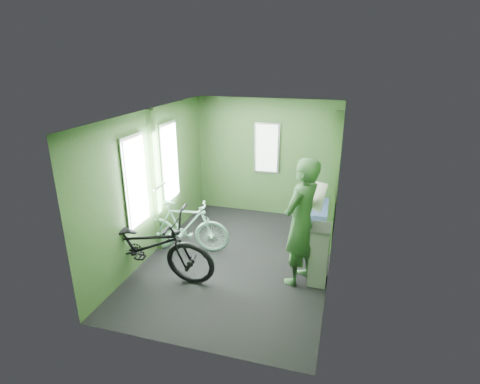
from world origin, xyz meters
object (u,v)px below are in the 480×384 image
Objects in this scene: bicycle_black at (147,278)px; passenger at (301,222)px; waste_box at (319,255)px; bench_seat at (320,215)px; bicycle_mint at (186,250)px.

passenger reaches higher than bicycle_black.
passenger reaches higher than waste_box.
bicycle_black is 2.36m from passenger.
passenger is (2.11, 0.56, 0.91)m from bicycle_black.
passenger is at bearing -75.99° from bicycle_black.
waste_box is 0.87× the size of bench_seat.
passenger is 1.89m from bench_seat.
bicycle_mint is at bearing -145.67° from bench_seat.
bicycle_black is at bearing -165.75° from waste_box.
passenger is 1.85× the size of bench_seat.
bicycle_mint is at bearing -13.64° from bicycle_black.
passenger reaches higher than bench_seat.
waste_box is (2.38, 0.60, 0.43)m from bicycle_black.
passenger is (1.90, -0.35, 0.91)m from bicycle_mint.
bicycle_black is at bearing 159.02° from bicycle_mint.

